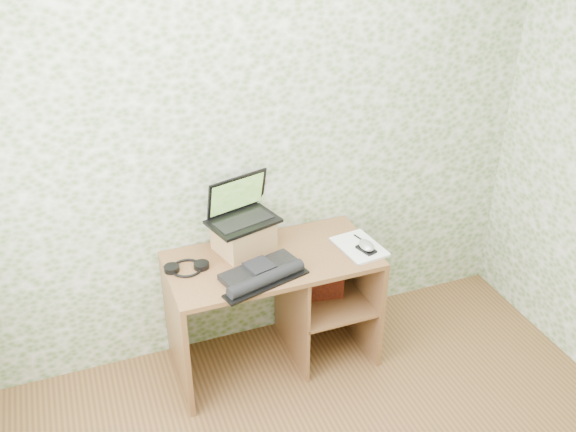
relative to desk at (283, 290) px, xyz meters
name	(u,v)px	position (x,y,z in m)	size (l,w,h in m)	color
wall_back	(253,149)	(-0.08, 0.28, 0.82)	(3.50, 3.50, 0.00)	silver
desk	(283,290)	(0.00, 0.00, 0.00)	(1.20, 0.60, 0.75)	brown
riser	(244,236)	(-0.20, 0.12, 0.36)	(0.30, 0.25, 0.18)	#9E6B46
laptop	(241,210)	(-0.20, 0.16, 0.51)	(0.44, 0.37, 0.25)	black
keyboard	(263,274)	(-0.19, -0.19, 0.29)	(0.51, 0.38, 0.07)	black
headphones	(187,268)	(-0.56, 0.03, 0.28)	(0.25, 0.21, 0.03)	black
notepad	(359,247)	(0.44, -0.11, 0.28)	(0.22, 0.32, 0.01)	white
mouse	(366,247)	(0.45, -0.17, 0.30)	(0.08, 0.12, 0.04)	#B9B9BB
pen	(363,241)	(0.48, -0.07, 0.29)	(0.01, 0.01, 0.16)	black
red_box	(323,277)	(0.25, -0.03, 0.05)	(0.24, 0.08, 0.29)	maroon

